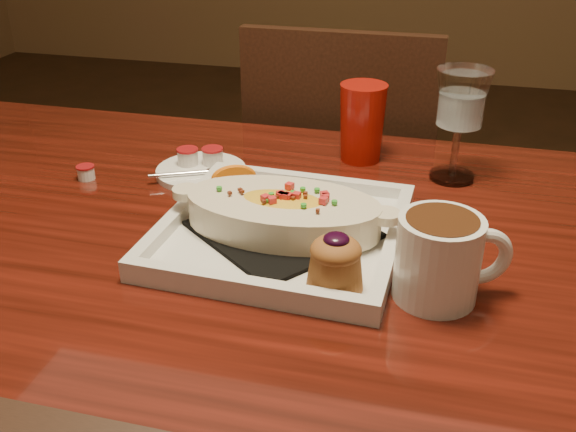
% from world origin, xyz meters
% --- Properties ---
extents(table, '(1.50, 0.90, 0.75)m').
position_xyz_m(table, '(0.00, 0.00, 0.65)').
color(table, '#63170E').
rests_on(table, floor).
extents(chair_far, '(0.42, 0.42, 0.93)m').
position_xyz_m(chair_far, '(-0.00, 0.63, 0.51)').
color(chair_far, black).
rests_on(chair_far, floor).
extents(plate, '(0.33, 0.33, 0.08)m').
position_xyz_m(plate, '(0.02, 0.01, 0.78)').
color(plate, white).
rests_on(plate, table).
extents(coffee_mug, '(0.14, 0.10, 0.10)m').
position_xyz_m(coffee_mug, '(0.22, -0.07, 0.81)').
color(coffee_mug, white).
rests_on(coffee_mug, table).
extents(goblet, '(0.09, 0.09, 0.18)m').
position_xyz_m(goblet, '(0.23, 0.28, 0.88)').
color(goblet, silver).
rests_on(goblet, table).
extents(saucer, '(0.15, 0.15, 0.10)m').
position_xyz_m(saucer, '(-0.18, 0.19, 0.76)').
color(saucer, white).
rests_on(saucer, table).
extents(creamer_loose, '(0.03, 0.03, 0.02)m').
position_xyz_m(creamer_loose, '(-0.35, 0.13, 0.76)').
color(creamer_loose, silver).
rests_on(creamer_loose, table).
extents(red_tumbler, '(0.08, 0.08, 0.13)m').
position_xyz_m(red_tumbler, '(0.07, 0.32, 0.82)').
color(red_tumbler, '#A5140B').
rests_on(red_tumbler, table).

